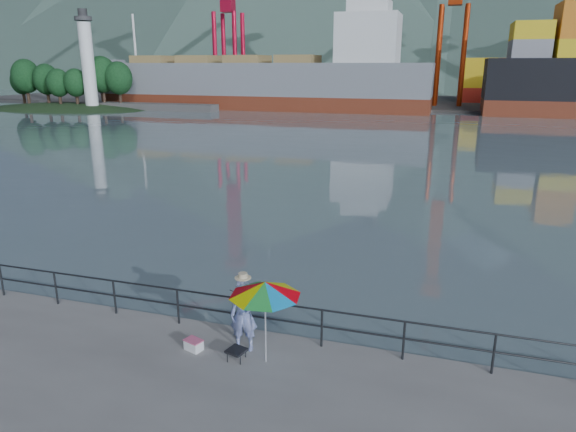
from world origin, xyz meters
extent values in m
cube|color=slate|center=(0.00, 130.00, 0.00)|extent=(500.00, 280.00, 0.00)
cube|color=#514F4C|center=(10.00, 93.00, 0.00)|extent=(200.00, 40.00, 0.40)
cylinder|color=#2D3033|center=(0.00, 1.70, 1.00)|extent=(22.00, 0.05, 0.05)
cylinder|color=#2D3033|center=(0.00, 1.70, 0.55)|extent=(22.00, 0.05, 0.05)
cube|color=#2D3033|center=(0.00, 1.70, 0.50)|extent=(22.00, 0.06, 1.00)
cone|color=#385147|center=(-140.00, 190.00, 27.50)|extent=(228.80, 228.80, 55.00)
ellipsoid|color=#263F1E|center=(-55.00, 62.00, 0.00)|extent=(48.00, 26.40, 8.40)
cylinder|color=white|center=(-49.00, 61.00, 6.50)|extent=(2.00, 2.00, 13.00)
cylinder|color=#2D2D2D|center=(-49.00, 61.00, 14.00)|extent=(1.80, 1.80, 2.00)
cube|color=red|center=(10.00, 92.00, 3.90)|extent=(6.00, 2.40, 7.80)
cube|color=orange|center=(16.50, 92.00, 2.60)|extent=(6.00, 2.40, 5.20)
cube|color=red|center=(23.00, 92.00, 3.90)|extent=(6.00, 2.40, 7.80)
cube|color=#194CA5|center=(10.00, 95.00, 2.60)|extent=(6.00, 2.40, 5.20)
cube|color=red|center=(16.50, 95.00, 3.90)|extent=(6.00, 2.40, 7.80)
cube|color=red|center=(23.00, 95.00, 3.90)|extent=(6.00, 2.40, 7.80)
cube|color=orange|center=(10.00, 98.00, 3.90)|extent=(6.00, 2.40, 7.80)
cube|color=#194CA5|center=(16.50, 98.00, 3.90)|extent=(6.00, 2.40, 7.80)
imported|color=#223A95|center=(1.20, 1.02, 0.94)|extent=(0.75, 0.56, 1.88)
cylinder|color=white|center=(1.90, 0.63, 0.94)|extent=(0.04, 0.04, 1.88)
cone|color=#D6DD00|center=(1.90, 0.63, 1.88)|extent=(2.05, 2.05, 0.35)
cube|color=black|center=(1.21, 0.50, 0.25)|extent=(0.51, 0.51, 0.05)
cube|color=#2D3033|center=(1.21, 0.50, 0.11)|extent=(0.35, 0.35, 0.22)
cube|color=silver|center=(0.02, 0.60, 0.12)|extent=(0.49, 0.40, 0.24)
cylinder|color=black|center=(0.94, 1.96, 0.00)|extent=(0.28, 1.68, 1.19)
cube|color=maroon|center=(-24.33, 71.55, 0.75)|extent=(54.40, 9.42, 2.50)
cube|color=gray|center=(-24.33, 71.55, 4.50)|extent=(54.40, 9.42, 5.00)
cube|color=silver|center=(-6.92, 71.55, 10.50)|extent=(9.00, 7.91, 7.00)
camera|label=1|loc=(5.58, -9.45, 6.79)|focal=32.00mm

